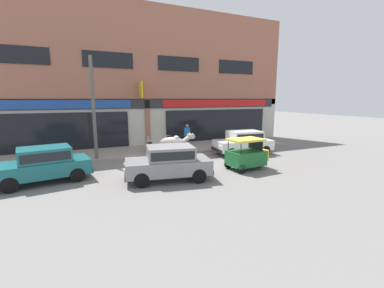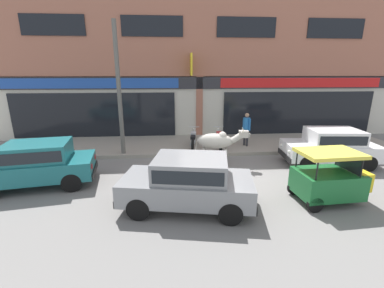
{
  "view_description": "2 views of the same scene",
  "coord_description": "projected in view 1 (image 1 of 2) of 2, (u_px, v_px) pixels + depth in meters",
  "views": [
    {
      "loc": [
        -4.48,
        -12.18,
        3.41
      ],
      "look_at": [
        1.36,
        1.0,
        0.86
      ],
      "focal_mm": 24.0,
      "sensor_mm": 36.0,
      "label": 1
    },
    {
      "loc": [
        -1.5,
        -8.54,
        3.62
      ],
      "look_at": [
        -0.77,
        1.0,
        0.93
      ],
      "focal_mm": 24.0,
      "sensor_mm": 36.0,
      "label": 2
    }
  ],
  "objects": [
    {
      "name": "sidewalk",
      "position": [
        155.0,
        150.0,
        16.92
      ],
      "size": [
        19.0,
        3.57,
        0.15
      ],
      "primitive_type": "cube",
      "color": "gray",
      "rests_on": "ground"
    },
    {
      "name": "car_0",
      "position": [
        243.0,
        141.0,
        15.85
      ],
      "size": [
        3.72,
        1.92,
        1.46
      ],
      "color": "black",
      "rests_on": "ground"
    },
    {
      "name": "shop_building",
      "position": [
        145.0,
        80.0,
        17.95
      ],
      "size": [
        23.0,
        1.4,
        9.79
      ],
      "color": "#9E604C",
      "rests_on": "ground"
    },
    {
      "name": "cow",
      "position": [
        173.0,
        143.0,
        14.2
      ],
      "size": [
        2.12,
        0.86,
        1.61
      ],
      "color": "#9E998E",
      "rests_on": "ground"
    },
    {
      "name": "motorcycle_1",
      "position": [
        169.0,
        144.0,
        16.4
      ],
      "size": [
        0.52,
        1.81,
        0.88
      ],
      "color": "black",
      "rests_on": "sidewalk"
    },
    {
      "name": "car_1",
      "position": [
        44.0,
        163.0,
        10.5
      ],
      "size": [
        3.79,
        2.17,
        1.46
      ],
      "color": "black",
      "rests_on": "ground"
    },
    {
      "name": "car_3",
      "position": [
        169.0,
        161.0,
        10.8
      ],
      "size": [
        3.79,
        2.18,
        1.46
      ],
      "color": "black",
      "rests_on": "ground"
    },
    {
      "name": "auto_rickshaw",
      "position": [
        247.0,
        156.0,
        12.5
      ],
      "size": [
        2.03,
        1.27,
        1.52
      ],
      "color": "black",
      "rests_on": "ground"
    },
    {
      "name": "utility_pole",
      "position": [
        94.0,
        109.0,
        13.62
      ],
      "size": [
        0.18,
        0.18,
        5.46
      ],
      "primitive_type": "cylinder",
      "color": "#595651",
      "rests_on": "sidewalk"
    },
    {
      "name": "pedestrian",
      "position": [
        187.0,
        134.0,
        16.91
      ],
      "size": [
        0.32,
        0.45,
        1.6
      ],
      "color": "#2D2D33",
      "rests_on": "sidewalk"
    },
    {
      "name": "ground_plane",
      "position": [
        176.0,
        165.0,
        13.35
      ],
      "size": [
        90.0,
        90.0,
        0.0
      ],
      "primitive_type": "plane",
      "color": "slate"
    },
    {
      "name": "motorcycle_0",
      "position": [
        150.0,
        145.0,
        15.96
      ],
      "size": [
        0.56,
        1.81,
        0.88
      ],
      "color": "black",
      "rests_on": "sidewalk"
    }
  ]
}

